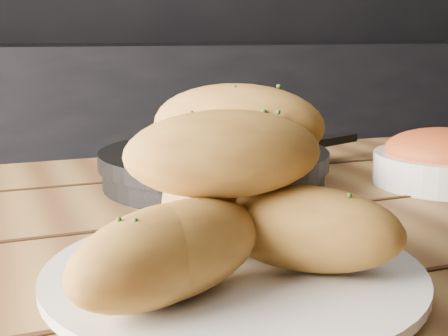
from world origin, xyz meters
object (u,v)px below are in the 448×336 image
at_px(skillet, 215,167).
at_px(plate, 234,277).
at_px(bowl, 446,160).
at_px(bread_rolls, 220,203).

bearing_deg(skillet, plate, -108.00).
xyz_separation_m(skillet, bowl, (0.27, -0.11, 0.01)).
relative_size(bread_rolls, skillet, 0.66).
distance_m(skillet, bowl, 0.29).
relative_size(skillet, bowl, 2.29).
height_order(bread_rolls, bowl, bread_rolls).
relative_size(bread_rolls, bowl, 1.50).
relative_size(plate, bowl, 1.59).
bearing_deg(skillet, bread_rolls, -109.79).
bearing_deg(bread_rolls, skillet, 70.21).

